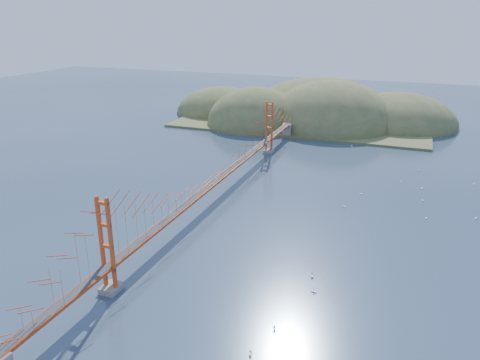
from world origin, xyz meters
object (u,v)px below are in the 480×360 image
(sailboat_0, at_px, (312,276))
(sailboat_2, at_px, (314,291))
(sailboat_1, at_px, (423,200))
(bridge, at_px, (216,160))

(sailboat_0, bearing_deg, sailboat_2, -74.36)
(sailboat_2, bearing_deg, sailboat_1, 71.40)
(sailboat_1, bearing_deg, sailboat_2, -108.60)
(sailboat_1, height_order, sailboat_0, sailboat_0)
(sailboat_0, bearing_deg, sailboat_1, 68.16)
(bridge, bearing_deg, sailboat_1, 19.30)
(bridge, relative_size, sailboat_0, 131.63)
(bridge, height_order, sailboat_2, bridge)
(sailboat_2, distance_m, sailboat_0, 3.30)
(bridge, distance_m, sailboat_0, 29.07)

